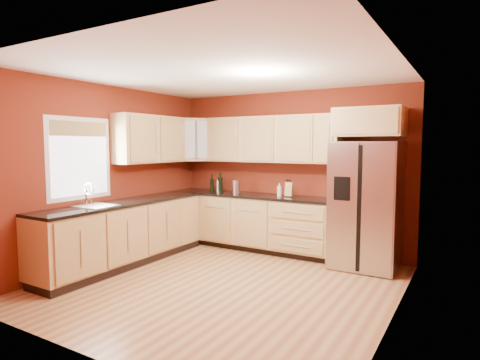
% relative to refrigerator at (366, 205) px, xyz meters
% --- Properties ---
extents(floor, '(4.00, 4.00, 0.00)m').
position_rel_refrigerator_xyz_m(floor, '(-1.35, -1.62, -0.89)').
color(floor, '#965D3A').
rests_on(floor, ground).
extents(ceiling, '(4.00, 4.00, 0.00)m').
position_rel_refrigerator_xyz_m(ceiling, '(-1.35, -1.62, 1.71)').
color(ceiling, white).
rests_on(ceiling, wall_back).
extents(wall_back, '(4.00, 0.04, 2.60)m').
position_rel_refrigerator_xyz_m(wall_back, '(-1.35, 0.38, 0.41)').
color(wall_back, maroon).
rests_on(wall_back, floor).
extents(wall_front, '(4.00, 0.04, 2.60)m').
position_rel_refrigerator_xyz_m(wall_front, '(-1.35, -3.62, 0.41)').
color(wall_front, maroon).
rests_on(wall_front, floor).
extents(wall_left, '(0.04, 4.00, 2.60)m').
position_rel_refrigerator_xyz_m(wall_left, '(-3.35, -1.62, 0.41)').
color(wall_left, maroon).
rests_on(wall_left, floor).
extents(wall_right, '(0.04, 4.00, 2.60)m').
position_rel_refrigerator_xyz_m(wall_right, '(0.65, -1.62, 0.41)').
color(wall_right, maroon).
rests_on(wall_right, floor).
extents(base_cabinets_back, '(2.90, 0.60, 0.88)m').
position_rel_refrigerator_xyz_m(base_cabinets_back, '(-1.90, 0.07, -0.45)').
color(base_cabinets_back, tan).
rests_on(base_cabinets_back, floor).
extents(base_cabinets_left, '(0.60, 2.80, 0.88)m').
position_rel_refrigerator_xyz_m(base_cabinets_left, '(-3.05, -1.62, -0.45)').
color(base_cabinets_left, tan).
rests_on(base_cabinets_left, floor).
extents(countertop_back, '(2.90, 0.62, 0.04)m').
position_rel_refrigerator_xyz_m(countertop_back, '(-1.90, 0.06, 0.01)').
color(countertop_back, black).
rests_on(countertop_back, base_cabinets_back).
extents(countertop_left, '(0.62, 2.80, 0.04)m').
position_rel_refrigerator_xyz_m(countertop_left, '(-3.04, -1.62, 0.01)').
color(countertop_left, black).
rests_on(countertop_left, base_cabinets_left).
extents(upper_cabinets_back, '(2.30, 0.33, 0.75)m').
position_rel_refrigerator_xyz_m(upper_cabinets_back, '(-1.60, 0.21, 0.94)').
color(upper_cabinets_back, tan).
rests_on(upper_cabinets_back, wall_back).
extents(upper_cabinets_left, '(0.33, 1.35, 0.75)m').
position_rel_refrigerator_xyz_m(upper_cabinets_left, '(-3.19, -0.90, 0.94)').
color(upper_cabinets_left, tan).
rests_on(upper_cabinets_left, wall_left).
extents(corner_upper_cabinet, '(0.67, 0.67, 0.75)m').
position_rel_refrigerator_xyz_m(corner_upper_cabinet, '(-3.02, 0.04, 0.94)').
color(corner_upper_cabinet, tan).
rests_on(corner_upper_cabinet, wall_back).
extents(over_fridge_cabinet, '(0.92, 0.60, 0.40)m').
position_rel_refrigerator_xyz_m(over_fridge_cabinet, '(0.00, 0.07, 1.16)').
color(over_fridge_cabinet, tan).
rests_on(over_fridge_cabinet, wall_back).
extents(refrigerator, '(0.90, 0.75, 1.78)m').
position_rel_refrigerator_xyz_m(refrigerator, '(0.00, 0.00, 0.00)').
color(refrigerator, silver).
rests_on(refrigerator, floor).
extents(window, '(0.03, 0.90, 1.00)m').
position_rel_refrigerator_xyz_m(window, '(-3.33, -2.12, 0.66)').
color(window, white).
rests_on(window, wall_left).
extents(sink_faucet, '(0.50, 0.42, 0.30)m').
position_rel_refrigerator_xyz_m(sink_faucet, '(-3.04, -2.12, 0.18)').
color(sink_faucet, silver).
rests_on(sink_faucet, countertop_left).
extents(canister_left, '(0.17, 0.17, 0.22)m').
position_rel_refrigerator_xyz_m(canister_left, '(-2.16, 0.04, 0.14)').
color(canister_left, silver).
rests_on(canister_left, countertop_back).
extents(canister_right, '(0.13, 0.13, 0.20)m').
position_rel_refrigerator_xyz_m(canister_right, '(-2.55, 0.12, 0.13)').
color(canister_right, silver).
rests_on(canister_right, countertop_back).
extents(wine_bottle_a, '(0.08, 0.08, 0.30)m').
position_rel_refrigerator_xyz_m(wine_bottle_a, '(-2.69, 0.10, 0.18)').
color(wine_bottle_a, black).
rests_on(wine_bottle_a, countertop_back).
extents(wine_bottle_b, '(0.08, 0.08, 0.35)m').
position_rel_refrigerator_xyz_m(wine_bottle_b, '(-2.51, 0.09, 0.20)').
color(wine_bottle_b, black).
rests_on(wine_bottle_b, countertop_back).
extents(knife_block, '(0.12, 0.11, 0.22)m').
position_rel_refrigerator_xyz_m(knife_block, '(-1.22, 0.11, 0.14)').
color(knife_block, tan).
rests_on(knife_block, countertop_back).
extents(soap_dispenser, '(0.09, 0.09, 0.21)m').
position_rel_refrigerator_xyz_m(soap_dispenser, '(-1.35, 0.02, 0.13)').
color(soap_dispenser, silver).
rests_on(soap_dispenser, countertop_back).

